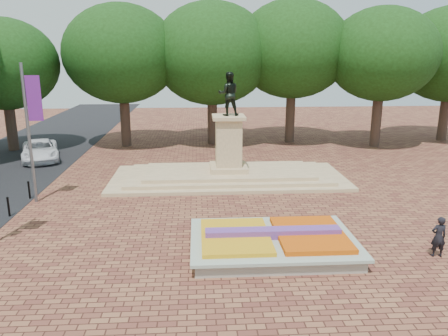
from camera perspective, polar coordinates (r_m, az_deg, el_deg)
name	(u,v)px	position (r m, az deg, el deg)	size (l,w,h in m)	color
ground	(242,231)	(19.00, 2.32, -8.23)	(90.00, 90.00, 0.00)	brown
flower_bed	(273,242)	(17.17, 6.47, -9.53)	(6.30, 4.30, 0.91)	gray
monument	(228,165)	(26.30, 0.58, 0.34)	(14.00, 6.00, 6.40)	tan
tree_row_back	(249,63)	(35.66, 3.27, 13.50)	(44.80, 8.80, 10.43)	#3C2B21
van	(40,150)	(33.83, -22.89, 2.13)	(2.38, 5.16, 1.43)	silver
pedestrian	(439,237)	(18.31, 26.23, -8.05)	(0.58, 0.38, 1.58)	black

